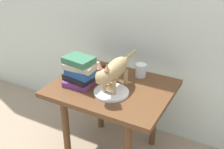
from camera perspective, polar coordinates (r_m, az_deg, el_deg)
name	(u,v)px	position (r m, az deg, el deg)	size (l,w,h in m)	color
side_table	(112,97)	(1.74, 0.00, -4.63)	(0.72, 0.57, 0.53)	brown
plate	(111,92)	(1.62, -0.14, -3.66)	(0.21, 0.21, 0.01)	white
bread_roll	(111,88)	(1.61, -0.26, -2.74)	(0.08, 0.06, 0.05)	#E0BC7A
cat	(114,71)	(1.59, 0.36, 0.80)	(0.09, 0.48, 0.23)	tan
book_stack	(80,71)	(1.69, -6.58, 0.67)	(0.20, 0.16, 0.18)	#72337A
candle_jar	(141,71)	(1.81, 5.92, 0.72)	(0.07, 0.07, 0.08)	silver
tv_remote	(99,68)	(1.90, -2.77, 1.34)	(0.15, 0.04, 0.02)	black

